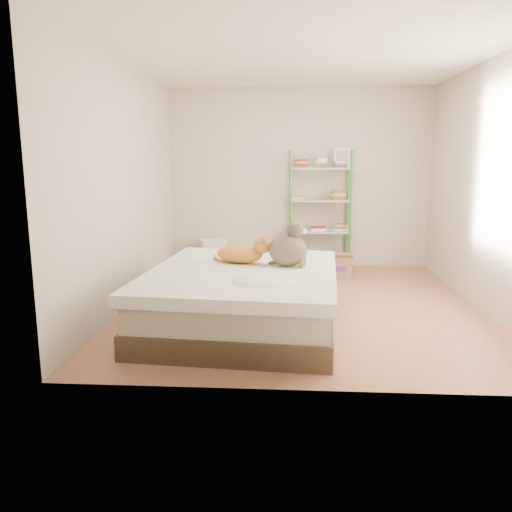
# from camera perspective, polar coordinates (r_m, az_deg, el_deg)

# --- Properties ---
(room) EXTENTS (3.81, 4.21, 2.61)m
(room) POSITION_cam_1_polar(r_m,az_deg,el_deg) (5.33, 5.39, 8.00)
(room) COLOR #AD7456
(room) RESTS_ON ground
(bed) EXTENTS (1.90, 2.30, 0.55)m
(bed) POSITION_cam_1_polar(r_m,az_deg,el_deg) (4.80, -1.42, -4.70)
(bed) COLOR brown
(bed) RESTS_ON ground
(orange_cat) EXTENTS (0.62, 0.43, 0.23)m
(orange_cat) POSITION_cam_1_polar(r_m,az_deg,el_deg) (4.99, -1.90, 0.49)
(orange_cat) COLOR orange
(orange_cat) RESTS_ON bed
(grey_cat) EXTENTS (0.47, 0.42, 0.46)m
(grey_cat) POSITION_cam_1_polar(r_m,az_deg,el_deg) (4.83, 3.65, 1.51)
(grey_cat) COLOR #776350
(grey_cat) RESTS_ON bed
(shelf_unit) EXTENTS (0.88, 0.36, 1.74)m
(shelf_unit) POSITION_cam_1_polar(r_m,az_deg,el_deg) (7.26, 7.30, 5.11)
(shelf_unit) COLOR green
(shelf_unit) RESTS_ON ground
(cardboard_box) EXTENTS (0.47, 0.45, 0.36)m
(cardboard_box) POSITION_cam_1_polar(r_m,az_deg,el_deg) (6.86, 8.87, -1.09)
(cardboard_box) COLOR #A07E5C
(cardboard_box) RESTS_ON ground
(white_bin) EXTENTS (0.44, 0.41, 0.42)m
(white_bin) POSITION_cam_1_polar(r_m,az_deg,el_deg) (7.38, -4.86, 0.29)
(white_bin) COLOR white
(white_bin) RESTS_ON ground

